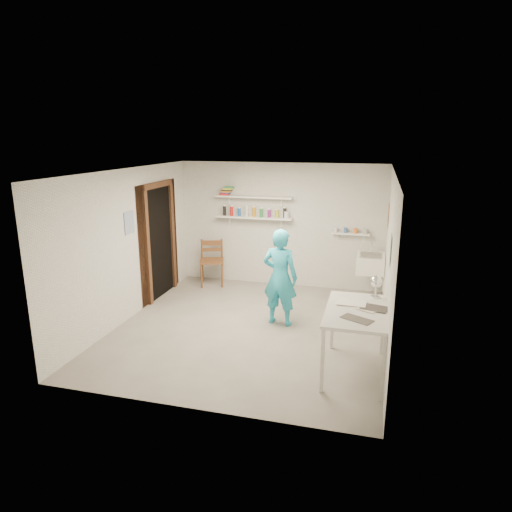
% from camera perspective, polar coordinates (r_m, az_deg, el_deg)
% --- Properties ---
extents(floor, '(4.00, 4.50, 0.02)m').
position_cam_1_polar(floor, '(7.17, -0.83, -9.02)').
color(floor, slate).
rests_on(floor, ground).
extents(ceiling, '(4.00, 4.50, 0.02)m').
position_cam_1_polar(ceiling, '(6.57, -0.91, 10.66)').
color(ceiling, silver).
rests_on(ceiling, wall_back).
extents(wall_back, '(4.00, 0.02, 2.40)m').
position_cam_1_polar(wall_back, '(8.91, 3.08, 3.89)').
color(wall_back, silver).
rests_on(wall_back, ground).
extents(wall_front, '(4.00, 0.02, 2.40)m').
position_cam_1_polar(wall_front, '(4.74, -8.35, -6.20)').
color(wall_front, silver).
rests_on(wall_front, ground).
extents(wall_left, '(0.02, 4.50, 2.40)m').
position_cam_1_polar(wall_left, '(7.55, -15.71, 1.35)').
color(wall_left, silver).
rests_on(wall_left, ground).
extents(wall_right, '(0.02, 4.50, 2.40)m').
position_cam_1_polar(wall_right, '(6.53, 16.35, -0.75)').
color(wall_right, silver).
rests_on(wall_right, ground).
extents(doorway_recess, '(0.02, 0.90, 2.00)m').
position_cam_1_polar(doorway_recess, '(8.48, -11.95, 1.64)').
color(doorway_recess, black).
rests_on(doorway_recess, wall_left).
extents(corridor_box, '(1.40, 1.50, 2.10)m').
position_cam_1_polar(corridor_box, '(8.81, -16.10, 2.20)').
color(corridor_box, brown).
rests_on(corridor_box, ground).
extents(door_lintel, '(0.06, 1.05, 0.10)m').
position_cam_1_polar(door_lintel, '(8.30, -12.21, 8.70)').
color(door_lintel, brown).
rests_on(door_lintel, wall_left).
extents(door_jamb_near, '(0.06, 0.10, 2.00)m').
position_cam_1_polar(door_jamb_near, '(8.04, -13.41, 0.84)').
color(door_jamb_near, brown).
rests_on(door_jamb_near, ground).
extents(door_jamb_far, '(0.06, 0.10, 2.00)m').
position_cam_1_polar(door_jamb_far, '(8.91, -10.40, 2.35)').
color(door_jamb_far, brown).
rests_on(door_jamb_far, ground).
extents(shelf_lower, '(1.50, 0.22, 0.03)m').
position_cam_1_polar(shelf_lower, '(8.88, -0.25, 4.85)').
color(shelf_lower, white).
rests_on(shelf_lower, wall_back).
extents(shelf_upper, '(1.50, 0.22, 0.03)m').
position_cam_1_polar(shelf_upper, '(8.82, -0.25, 7.41)').
color(shelf_upper, white).
rests_on(shelf_upper, wall_back).
extents(ledge_shelf, '(0.70, 0.14, 0.03)m').
position_cam_1_polar(ledge_shelf, '(8.67, 11.72, 2.75)').
color(ledge_shelf, white).
rests_on(ledge_shelf, wall_back).
extents(poster_left, '(0.01, 0.28, 0.36)m').
position_cam_1_polar(poster_left, '(7.51, -15.56, 4.03)').
color(poster_left, '#334C7F').
rests_on(poster_left, wall_left).
extents(poster_right_a, '(0.01, 0.34, 0.42)m').
position_cam_1_polar(poster_right_a, '(8.22, 16.17, 4.87)').
color(poster_right_a, '#995933').
rests_on(poster_right_a, wall_right).
extents(poster_right_b, '(0.01, 0.30, 0.38)m').
position_cam_1_polar(poster_right_b, '(5.93, 16.43, 0.68)').
color(poster_right_b, '#3F724C').
rests_on(poster_right_b, wall_right).
extents(belfast_sink, '(0.48, 0.60, 0.30)m').
position_cam_1_polar(belfast_sink, '(8.30, 14.12, -0.91)').
color(belfast_sink, white).
rests_on(belfast_sink, wall_right).
extents(man, '(0.61, 0.45, 1.53)m').
position_cam_1_polar(man, '(7.07, 3.03, -2.67)').
color(man, '#29B0D1').
rests_on(man, ground).
extents(wall_clock, '(0.28, 0.08, 0.28)m').
position_cam_1_polar(wall_clock, '(7.20, 3.16, -0.21)').
color(wall_clock, '#FAF0AB').
rests_on(wall_clock, man).
extents(wooden_chair, '(0.57, 0.56, 0.98)m').
position_cam_1_polar(wooden_chair, '(9.04, -5.54, -0.61)').
color(wooden_chair, brown).
rests_on(wooden_chair, ground).
extents(work_table, '(0.75, 1.25, 0.83)m').
position_cam_1_polar(work_table, '(5.89, 12.30, -10.34)').
color(work_table, silver).
rests_on(work_table, ground).
extents(desk_lamp, '(0.16, 0.16, 0.16)m').
position_cam_1_polar(desk_lamp, '(6.12, 14.80, -3.09)').
color(desk_lamp, silver).
rests_on(desk_lamp, work_table).
extents(spray_cans, '(1.31, 0.06, 0.17)m').
position_cam_1_polar(spray_cans, '(8.86, -0.25, 5.48)').
color(spray_cans, black).
rests_on(spray_cans, shelf_lower).
extents(book_stack, '(0.28, 0.14, 0.17)m').
position_cam_1_polar(book_stack, '(8.96, -3.68, 8.14)').
color(book_stack, red).
rests_on(book_stack, shelf_upper).
extents(ledge_pots, '(0.48, 0.07, 0.09)m').
position_cam_1_polar(ledge_pots, '(8.66, 11.74, 3.14)').
color(ledge_pots, silver).
rests_on(ledge_pots, ledge_shelf).
extents(papers, '(0.30, 0.22, 0.02)m').
position_cam_1_polar(papers, '(5.72, 12.53, -6.46)').
color(papers, silver).
rests_on(papers, work_table).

